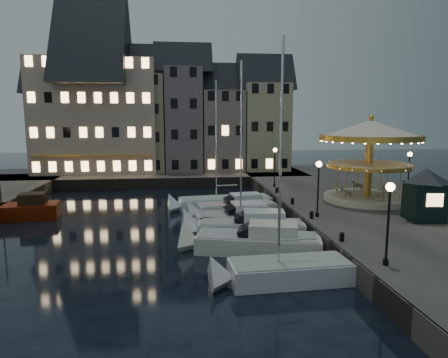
{
  "coord_description": "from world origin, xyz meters",
  "views": [
    {
      "loc": [
        -2.94,
        -27.0,
        8.51
      ],
      "look_at": [
        1.0,
        8.0,
        3.2
      ],
      "focal_mm": 32.0,
      "sensor_mm": 36.0,
      "label": 1
    }
  ],
  "objects": [
    {
      "name": "streetlamp_a",
      "position": [
        7.2,
        -9.0,
        4.02
      ],
      "size": [
        0.44,
        0.44,
        4.17
      ],
      "color": "black",
      "rests_on": "quay_east"
    },
    {
      "name": "quay_east",
      "position": [
        14.0,
        6.0,
        0.65
      ],
      "size": [
        16.0,
        56.0,
        1.3
      ],
      "primitive_type": "cube",
      "color": "#474442",
      "rests_on": "ground"
    },
    {
      "name": "motorboat_f",
      "position": [
        0.77,
        9.98,
        0.53
      ],
      "size": [
        9.8,
        3.56,
        12.97
      ],
      "color": "silver",
      "rests_on": "ground"
    },
    {
      "name": "motorboat_b",
      "position": [
        1.62,
        -2.52,
        0.64
      ],
      "size": [
        9.02,
        4.67,
        2.15
      ],
      "color": "beige",
      "rests_on": "ground"
    },
    {
      "name": "streetlamp_d",
      "position": [
        18.5,
        8.0,
        4.02
      ],
      "size": [
        0.44,
        0.44,
        4.17
      ],
      "color": "black",
      "rests_on": "quay_east"
    },
    {
      "name": "streetlamp_b",
      "position": [
        7.2,
        1.0,
        4.02
      ],
      "size": [
        0.44,
        0.44,
        4.17
      ],
      "color": "black",
      "rests_on": "quay_east"
    },
    {
      "name": "townhouse_nb",
      "position": [
        -14.05,
        30.0,
        8.28
      ],
      "size": [
        6.16,
        8.0,
        13.8
      ],
      "color": "slate",
      "rests_on": "quay_north"
    },
    {
      "name": "bollard_b",
      "position": [
        6.6,
        0.5,
        1.6
      ],
      "size": [
        0.3,
        0.3,
        0.57
      ],
      "color": "black",
      "rests_on": "quay_east"
    },
    {
      "name": "motorboat_e",
      "position": [
        1.67,
        7.23,
        0.64
      ],
      "size": [
        7.93,
        3.21,
        2.15
      ],
      "color": "silver",
      "rests_on": "ground"
    },
    {
      "name": "bollard_d",
      "position": [
        6.6,
        11.0,
        1.6
      ],
      "size": [
        0.3,
        0.3,
        0.57
      ],
      "color": "black",
      "rests_on": "quay_east"
    },
    {
      "name": "red_fishing_boat",
      "position": [
        -16.83,
        8.05,
        0.69
      ],
      "size": [
        7.29,
        3.25,
        5.82
      ],
      "color": "#5D1402",
      "rests_on": "ground"
    },
    {
      "name": "motorboat_c",
      "position": [
        1.77,
        0.8,
        0.68
      ],
      "size": [
        8.79,
        3.47,
        11.61
      ],
      "color": "silver",
      "rests_on": "ground"
    },
    {
      "name": "streetlamp_c",
      "position": [
        7.2,
        14.5,
        4.02
      ],
      "size": [
        0.44,
        0.44,
        4.17
      ],
      "color": "black",
      "rests_on": "quay_east"
    },
    {
      "name": "hotel_corner",
      "position": [
        -14.0,
        30.0,
        9.78
      ],
      "size": [
        17.6,
        9.0,
        16.8
      ],
      "color": "beige",
      "rests_on": "quay_north"
    },
    {
      "name": "townhouse_na",
      "position": [
        -19.5,
        30.0,
        7.78
      ],
      "size": [
        5.5,
        8.0,
        12.8
      ],
      "color": "gray",
      "rests_on": "quay_north"
    },
    {
      "name": "townhouse_nd",
      "position": [
        -2.25,
        30.0,
        9.28
      ],
      "size": [
        5.5,
        8.0,
        15.8
      ],
      "color": "slate",
      "rests_on": "quay_north"
    },
    {
      "name": "motorboat_d",
      "position": [
        1.26,
        3.47,
        0.64
      ],
      "size": [
        7.86,
        3.28,
        2.15
      ],
      "color": "silver",
      "rests_on": "ground"
    },
    {
      "name": "townhouse_ne",
      "position": [
        3.2,
        30.0,
        7.78
      ],
      "size": [
        6.16,
        8.0,
        12.8
      ],
      "color": "gray",
      "rests_on": "quay_north"
    },
    {
      "name": "bollard_c",
      "position": [
        6.6,
        5.5,
        1.6
      ],
      "size": [
        0.3,
        0.3,
        0.57
      ],
      "color": "black",
      "rests_on": "quay_east"
    },
    {
      "name": "carousel",
      "position": [
        13.61,
        6.18,
        6.28
      ],
      "size": [
        8.64,
        8.64,
        7.56
      ],
      "color": "beige",
      "rests_on": "quay_east"
    },
    {
      "name": "townhouse_nf",
      "position": [
        9.25,
        30.0,
        8.28
      ],
      "size": [
        6.82,
        8.0,
        13.8
      ],
      "color": "tan",
      "rests_on": "quay_north"
    },
    {
      "name": "ground",
      "position": [
        0.0,
        0.0,
        0.0
      ],
      "size": [
        160.0,
        160.0,
        0.0
      ],
      "primitive_type": "plane",
      "color": "black",
      "rests_on": "ground"
    },
    {
      "name": "motorboat_a",
      "position": [
        2.17,
        -7.53,
        0.54
      ],
      "size": [
        7.45,
        2.8,
        12.4
      ],
      "color": "silver",
      "rests_on": "ground"
    },
    {
      "name": "townhouse_nc",
      "position": [
        -8.0,
        30.0,
        8.78
      ],
      "size": [
        6.82,
        8.0,
        14.8
      ],
      "color": "gray",
      "rests_on": "quay_north"
    },
    {
      "name": "quay_north",
      "position": [
        -8.0,
        28.0,
        0.65
      ],
      "size": [
        44.0,
        12.0,
        1.3
      ],
      "primitive_type": "cube",
      "color": "#474442",
      "rests_on": "ground"
    },
    {
      "name": "bollard_a",
      "position": [
        6.6,
        -5.0,
        1.6
      ],
      "size": [
        0.3,
        0.3,
        0.57
      ],
      "color": "black",
      "rests_on": "quay_east"
    },
    {
      "name": "quaywall_e",
      "position": [
        6.0,
        6.0,
        0.65
      ],
      "size": [
        0.15,
        44.0,
        1.3
      ],
      "primitive_type": "cube",
      "color": "#47423A",
      "rests_on": "ground"
    },
    {
      "name": "quaywall_n",
      "position": [
        -6.0,
        22.0,
        0.65
      ],
      "size": [
        48.0,
        0.15,
        1.3
      ],
      "primitive_type": "cube",
      "color": "#47423A",
      "rests_on": "ground"
    },
    {
      "name": "ticket_kiosk",
      "position": [
        14.43,
        -0.83,
        3.84
      ],
      "size": [
        3.64,
        3.64,
        4.27
      ],
      "color": "black",
      "rests_on": "quay_east"
    }
  ]
}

